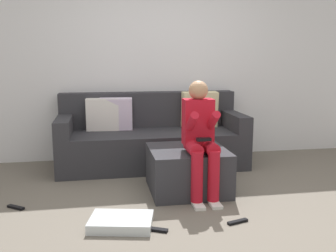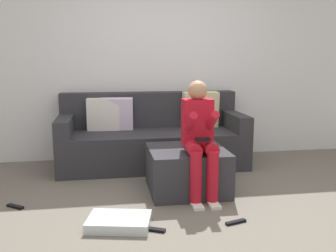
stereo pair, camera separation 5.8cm
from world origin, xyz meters
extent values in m
plane|color=#6B6359|center=(0.00, 0.00, 0.00)|extent=(8.07, 8.07, 0.00)
cube|color=silver|center=(0.00, 1.99, 1.22)|extent=(6.21, 0.10, 2.45)
cube|color=#2D2D33|center=(-0.20, 1.47, 0.23)|extent=(2.36, 0.94, 0.46)
cube|color=#2D2D33|center=(-0.20, 1.82, 0.69)|extent=(2.36, 0.23, 0.47)
cube|color=#2D2D33|center=(-1.29, 1.47, 0.57)|extent=(0.18, 0.94, 0.21)
cube|color=#2D2D33|center=(0.89, 1.47, 0.57)|extent=(0.18, 0.94, 0.21)
cube|color=white|center=(-0.82, 1.63, 0.67)|extent=(0.42, 0.18, 0.42)
cube|color=silver|center=(-0.64, 1.62, 0.67)|extent=(0.43, 0.21, 0.42)
cube|color=beige|center=(0.47, 1.63, 0.70)|extent=(0.48, 0.20, 0.49)
cube|color=#2D2D33|center=(0.04, 0.46, 0.23)|extent=(0.79, 0.78, 0.45)
cube|color=red|center=(0.12, 0.36, 0.75)|extent=(0.30, 0.19, 0.46)
sphere|color=tan|center=(0.12, 0.36, 1.07)|extent=(0.19, 0.19, 0.19)
cylinder|color=red|center=(0.04, 0.21, 0.52)|extent=(0.13, 0.31, 0.13)
cylinder|color=red|center=(0.04, 0.06, 0.28)|extent=(0.11, 0.11, 0.49)
cube|color=white|center=(0.04, 0.00, 0.01)|extent=(0.10, 0.22, 0.03)
cylinder|color=red|center=(0.02, 0.23, 0.75)|extent=(0.08, 0.36, 0.29)
cylinder|color=red|center=(0.20, 0.21, 0.52)|extent=(0.13, 0.31, 0.13)
cylinder|color=red|center=(0.20, 0.06, 0.28)|extent=(0.11, 0.11, 0.49)
cube|color=white|center=(0.20, 0.00, 0.01)|extent=(0.10, 0.22, 0.03)
cylinder|color=red|center=(0.23, 0.23, 0.76)|extent=(0.08, 0.35, 0.28)
cube|color=black|center=(0.12, 0.13, 0.62)|extent=(0.14, 0.06, 0.03)
cube|color=silver|center=(-0.70, -0.31, 0.04)|extent=(0.58, 0.46, 0.08)
cube|color=black|center=(0.28, -0.41, 0.01)|extent=(0.20, 0.10, 0.02)
cube|color=black|center=(-0.41, -0.45, 0.01)|extent=(0.17, 0.12, 0.02)
cube|color=black|center=(-1.65, 0.25, 0.01)|extent=(0.18, 0.15, 0.02)
camera|label=1|loc=(-0.84, -3.33, 1.39)|focal=41.04mm
camera|label=2|loc=(-0.78, -3.34, 1.39)|focal=41.04mm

